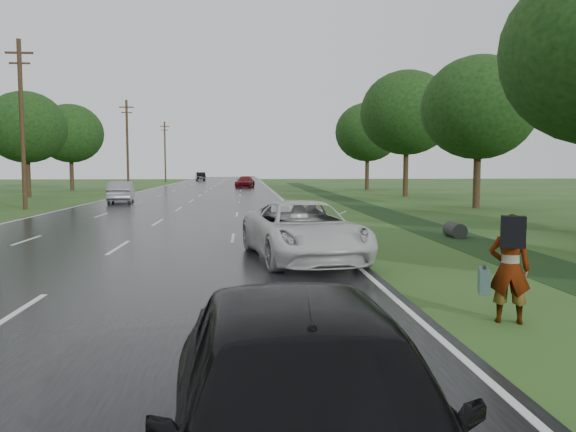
% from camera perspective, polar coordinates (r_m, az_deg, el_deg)
% --- Properties ---
extents(ground, '(220.00, 220.00, 0.00)m').
position_cam_1_polar(ground, '(10.69, -26.17, -9.23)').
color(ground, '#274017').
rests_on(ground, ground).
extents(road, '(14.00, 180.00, 0.04)m').
position_cam_1_polar(road, '(54.82, -8.52, 2.32)').
color(road, black).
rests_on(road, ground).
extents(edge_stripe_east, '(0.12, 180.00, 0.01)m').
position_cam_1_polar(edge_stripe_east, '(54.75, -1.45, 2.39)').
color(edge_stripe_east, silver).
rests_on(edge_stripe_east, road).
extents(edge_stripe_west, '(0.12, 180.00, 0.01)m').
position_cam_1_polar(edge_stripe_west, '(55.71, -15.47, 2.26)').
color(edge_stripe_west, silver).
rests_on(edge_stripe_west, road).
extents(center_line, '(0.12, 180.00, 0.01)m').
position_cam_1_polar(center_line, '(54.82, -8.52, 2.34)').
color(center_line, silver).
rests_on(center_line, road).
extents(drainage_ditch, '(2.20, 120.00, 0.56)m').
position_cam_1_polar(drainage_ditch, '(29.43, 10.52, 0.05)').
color(drainage_ditch, black).
rests_on(drainage_ditch, ground).
extents(utility_pole_mid, '(1.60, 0.26, 10.00)m').
position_cam_1_polar(utility_pole_mid, '(37.12, -25.42, 8.64)').
color(utility_pole_mid, '#332314').
rests_on(utility_pole_mid, ground).
extents(utility_pole_far, '(1.60, 0.26, 10.00)m').
position_cam_1_polar(utility_pole_far, '(65.99, -16.01, 7.12)').
color(utility_pole_far, '#332314').
rests_on(utility_pole_far, ground).
extents(utility_pole_distant, '(1.60, 0.26, 10.00)m').
position_cam_1_polar(utility_pole_distant, '(95.56, -12.38, 6.48)').
color(utility_pole_distant, '#332314').
rests_on(utility_pole_distant, ground).
extents(tree_east_c, '(7.00, 7.00, 9.29)m').
position_cam_1_polar(tree_east_c, '(36.70, 18.82, 10.37)').
color(tree_east_c, '#332314').
rests_on(tree_east_c, ground).
extents(tree_east_d, '(8.00, 8.00, 10.76)m').
position_cam_1_polar(tree_east_d, '(49.81, 11.97, 10.21)').
color(tree_east_d, '#332314').
rests_on(tree_east_d, ground).
extents(tree_east_f, '(7.20, 7.20, 9.62)m').
position_cam_1_polar(tree_east_f, '(63.21, 8.09, 8.43)').
color(tree_east_f, '#332314').
rests_on(tree_east_f, ground).
extents(tree_west_d, '(6.60, 6.60, 8.80)m').
position_cam_1_polar(tree_west_d, '(51.99, -25.08, 8.16)').
color(tree_west_d, '#332314').
rests_on(tree_west_d, ground).
extents(tree_west_f, '(7.00, 7.00, 9.29)m').
position_cam_1_polar(tree_west_f, '(65.46, -21.23, 7.82)').
color(tree_west_f, '#332314').
rests_on(tree_west_f, ground).
extents(pedestrian, '(0.87, 0.88, 1.78)m').
position_cam_1_polar(pedestrian, '(9.78, 21.47, -4.84)').
color(pedestrian, '#A5998C').
rests_on(pedestrian, ground).
extents(white_pickup, '(3.44, 5.97, 1.57)m').
position_cam_1_polar(white_pickup, '(15.16, 1.57, -1.48)').
color(white_pickup, silver).
rests_on(white_pickup, road).
extents(dark_sedan, '(2.15, 4.93, 1.66)m').
position_cam_1_polar(dark_sedan, '(4.00, 1.85, -19.59)').
color(dark_sedan, black).
rests_on(dark_sedan, road).
extents(silver_sedan, '(2.14, 4.68, 1.49)m').
position_cam_1_polar(silver_sedan, '(41.06, -16.60, 2.35)').
color(silver_sedan, gray).
rests_on(silver_sedan, road).
extents(far_car_red, '(2.64, 5.00, 1.38)m').
position_cam_1_polar(far_car_red, '(68.44, -4.38, 3.48)').
color(far_car_red, maroon).
rests_on(far_car_red, road).
extents(far_car_dark, '(2.30, 4.83, 1.53)m').
position_cam_1_polar(far_car_dark, '(105.67, -8.89, 4.00)').
color(far_car_dark, black).
rests_on(far_car_dark, road).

